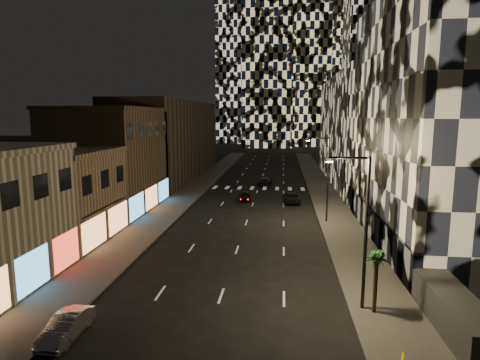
% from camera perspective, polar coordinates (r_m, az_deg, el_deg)
% --- Properties ---
extents(sidewalk_left, '(4.00, 120.00, 0.15)m').
position_cam_1_polar(sidewalk_left, '(65.33, -6.17, -0.93)').
color(sidewalk_left, '#47443F').
rests_on(sidewalk_left, ground).
extents(sidewalk_right, '(4.00, 120.00, 0.15)m').
position_cam_1_polar(sidewalk_right, '(64.17, 11.57, -1.24)').
color(sidewalk_right, '#47443F').
rests_on(sidewalk_right, ground).
extents(curb_left, '(0.20, 120.00, 0.15)m').
position_cam_1_polar(curb_left, '(64.92, -4.36, -0.97)').
color(curb_left, '#4C4C47').
rests_on(curb_left, ground).
extents(curb_right, '(0.20, 120.00, 0.15)m').
position_cam_1_polar(curb_right, '(64.00, 9.70, -1.22)').
color(curb_right, '#4C4C47').
rests_on(curb_right, ground).
extents(retail_tan, '(10.00, 10.00, 8.00)m').
position_cam_1_polar(retail_tan, '(40.39, -24.99, -2.28)').
color(retail_tan, '#866E50').
rests_on(retail_tan, ground).
extents(retail_brown, '(10.00, 15.00, 12.00)m').
position_cam_1_polar(retail_brown, '(51.08, -17.95, 2.61)').
color(retail_brown, '#4B3B2A').
rests_on(retail_brown, ground).
extents(retail_filler_left, '(10.00, 40.00, 14.00)m').
position_cam_1_polar(retail_filler_left, '(75.89, -9.85, 5.64)').
color(retail_filler_left, '#4B3B2A').
rests_on(retail_filler_left, ground).
extents(midrise_right, '(16.00, 25.00, 22.00)m').
position_cam_1_polar(midrise_right, '(40.74, 29.85, 7.38)').
color(midrise_right, '#232326').
rests_on(midrise_right, ground).
extents(midrise_base, '(0.60, 25.00, 3.00)m').
position_cam_1_polar(midrise_base, '(39.57, 18.44, -5.83)').
color(midrise_base, '#383838').
rests_on(midrise_base, ground).
extents(plinth_right, '(2.00, 8.00, 2.00)m').
position_cam_1_polar(plinth_right, '(25.06, 28.32, -16.49)').
color(plinth_right, '#383838').
rests_on(plinth_right, ground).
extents(midrise_filler_right, '(16.00, 40.00, 18.00)m').
position_cam_1_polar(midrise_filler_right, '(71.76, 19.30, 6.68)').
color(midrise_filler_right, '#232326').
rests_on(midrise_filler_right, ground).
extents(tower_right_mid, '(20.00, 20.00, 100.00)m').
position_cam_1_polar(tower_right_mid, '(155.99, 18.99, 22.94)').
color(tower_right_mid, black).
rests_on(tower_right_mid, ground).
extents(tower_center_low, '(18.00, 18.00, 95.00)m').
position_cam_1_polar(tower_center_low, '(157.18, 4.13, 22.34)').
color(tower_center_low, black).
rests_on(tower_center_low, ground).
extents(streetlight_near, '(2.55, 0.25, 9.00)m').
position_cam_1_polar(streetlight_near, '(24.08, 16.97, -5.77)').
color(streetlight_near, black).
rests_on(streetlight_near, sidewalk_right).
extents(streetlight_far, '(2.55, 0.25, 9.00)m').
position_cam_1_polar(streetlight_far, '(43.52, 12.09, 0.94)').
color(streetlight_far, black).
rests_on(streetlight_far, sidewalk_right).
extents(car_silver_parked, '(1.38, 3.83, 1.26)m').
position_cam_1_polar(car_silver_parked, '(23.76, -23.48, -18.57)').
color(car_silver_parked, gray).
rests_on(car_silver_parked, ground).
extents(car_dark_midlane, '(1.67, 3.74, 1.25)m').
position_cam_1_polar(car_dark_midlane, '(54.33, 0.80, -2.33)').
color(car_dark_midlane, black).
rests_on(car_dark_midlane, ground).
extents(car_dark_oncoming, '(2.30, 4.62, 1.29)m').
position_cam_1_polar(car_dark_oncoming, '(66.71, 3.56, -0.19)').
color(car_dark_oncoming, black).
rests_on(car_dark_oncoming, ground).
extents(car_dark_rightlane, '(2.19, 4.65, 1.28)m').
position_cam_1_polar(car_dark_rightlane, '(53.36, 7.36, -2.59)').
color(car_dark_rightlane, black).
rests_on(car_dark_rightlane, ground).
extents(palm_tree, '(1.87, 1.86, 3.67)m').
position_cam_1_polar(palm_tree, '(24.49, 18.86, -10.95)').
color(palm_tree, '#47331E').
rests_on(palm_tree, sidewalk_right).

